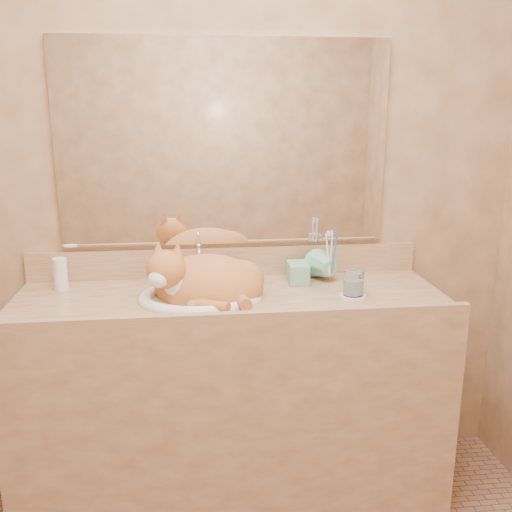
{
  "coord_description": "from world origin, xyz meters",
  "views": [
    {
      "loc": [
        -0.14,
        -1.29,
        1.53
      ],
      "look_at": [
        0.09,
        0.7,
        1.01
      ],
      "focal_mm": 40.0,
      "sensor_mm": 36.0,
      "label": 1
    }
  ],
  "objects": [
    {
      "name": "faucet",
      "position": [
        -0.11,
        0.88,
        0.93
      ],
      "size": [
        0.06,
        0.11,
        0.15
      ],
      "primitive_type": null,
      "rotation": [
        0.0,
        0.0,
        0.25
      ],
      "color": "white",
      "rests_on": "vanity_counter"
    },
    {
      "name": "vanity_counter",
      "position": [
        0.0,
        0.72,
        0.42
      ],
      "size": [
        1.6,
        0.55,
        0.85
      ],
      "primitive_type": null,
      "color": "brown",
      "rests_on": "floor"
    },
    {
      "name": "soap_dispenser",
      "position": [
        0.28,
        0.81,
        0.94
      ],
      "size": [
        0.08,
        0.08,
        0.18
      ],
      "primitive_type": "imported",
      "rotation": [
        0.0,
        0.0,
        -0.03
      ],
      "color": "#70B493",
      "rests_on": "vanity_counter"
    },
    {
      "name": "water_glass",
      "position": [
        0.45,
        0.65,
        0.9
      ],
      "size": [
        0.07,
        0.07,
        0.09
      ],
      "primitive_type": "cylinder",
      "color": "white",
      "rests_on": "saucer"
    },
    {
      "name": "saucer",
      "position": [
        0.45,
        0.65,
        0.85
      ],
      "size": [
        0.1,
        0.1,
        0.01
      ],
      "primitive_type": "cylinder",
      "color": "white",
      "rests_on": "vanity_counter"
    },
    {
      "name": "cat",
      "position": [
        -0.1,
        0.72,
        0.92
      ],
      "size": [
        0.51,
        0.46,
        0.23
      ],
      "primitive_type": null,
      "rotation": [
        0.0,
        0.0,
        -0.35
      ],
      "color": "#B15B28",
      "rests_on": "sink_basin"
    },
    {
      "name": "mirror",
      "position": [
        0.0,
        0.99,
        1.39
      ],
      "size": [
        1.3,
        0.02,
        0.8
      ],
      "primitive_type": "cube",
      "color": "white",
      "rests_on": "wall_back"
    },
    {
      "name": "lotion_bottle",
      "position": [
        -0.64,
        0.87,
        0.91
      ],
      "size": [
        0.05,
        0.05,
        0.13
      ],
      "primitive_type": "cylinder",
      "color": "white",
      "rests_on": "vanity_counter"
    },
    {
      "name": "wall_back",
      "position": [
        0.0,
        1.0,
        1.25
      ],
      "size": [
        2.4,
        0.02,
        2.5
      ],
      "primitive_type": "cube",
      "color": "brown",
      "rests_on": "ground"
    },
    {
      "name": "toothbrushes",
      "position": [
        0.41,
        0.83,
        0.98
      ],
      "size": [
        0.04,
        0.04,
        0.22
      ],
      "primitive_type": null,
      "color": "white",
      "rests_on": "toothbrush_cup"
    },
    {
      "name": "sink_basin",
      "position": [
        -0.11,
        0.7,
        0.92
      ],
      "size": [
        0.48,
        0.42,
        0.14
      ],
      "primitive_type": null,
      "rotation": [
        0.0,
        0.0,
        -0.11
      ],
      "color": "white",
      "rests_on": "vanity_counter"
    },
    {
      "name": "toothbrush_cup",
      "position": [
        0.41,
        0.83,
        0.91
      ],
      "size": [
        0.15,
        0.15,
        0.11
      ],
      "primitive_type": "imported",
      "rotation": [
        0.0,
        0.0,
        0.36
      ],
      "color": "#70B493",
      "rests_on": "vanity_counter"
    }
  ]
}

